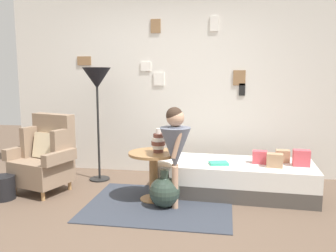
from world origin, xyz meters
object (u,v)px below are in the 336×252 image
person_child (175,144)px  book_on_daybed (219,163)px  daybed (234,178)px  vase_striped (158,142)px  armchair (45,157)px  magazine_basket (3,188)px  floor_lamp (97,83)px  demijohn_near (165,192)px  side_table (153,166)px

person_child → book_on_daybed: size_ratio=5.12×
daybed → vase_striped: vase_striped is taller
armchair → magazine_basket: (-0.35, -0.38, -0.30)m
vase_striped → book_on_daybed: size_ratio=1.28×
vase_striped → person_child: (0.22, -0.18, 0.03)m
armchair → vase_striped: 1.50m
floor_lamp → demijohn_near: (1.08, -0.87, -1.17)m
side_table → demijohn_near: 0.35m
armchair → side_table: armchair is taller
side_table → person_child: (0.28, -0.18, 0.31)m
armchair → person_child: size_ratio=0.86×
book_on_daybed → magazine_basket: book_on_daybed is taller
person_child → magazine_basket: bearing=-177.6°
daybed → floor_lamp: size_ratio=1.24×
vase_striped → floor_lamp: size_ratio=0.18×
armchair → person_child: 1.75m
floor_lamp → person_child: floor_lamp is taller
daybed → floor_lamp: (-1.86, 0.28, 1.15)m
person_child → demijohn_near: 0.56m
side_table → floor_lamp: bearing=144.0°
magazine_basket → book_on_daybed: bearing=11.6°
floor_lamp → person_child: size_ratio=1.39×
side_table → person_child: bearing=-33.1°
armchair → magazine_basket: size_ratio=3.46×
daybed → armchair: bearing=-173.4°
side_table → vase_striped: bearing=-0.3°
vase_striped → book_on_daybed: 0.78m
floor_lamp → book_on_daybed: bearing=-14.1°
side_table → magazine_basket: size_ratio=2.07×
side_table → vase_striped: 0.29m
floor_lamp → book_on_daybed: (1.67, -0.42, -0.94)m
armchair → side_table: 1.42m
book_on_daybed → magazine_basket: bearing=-168.4°
person_child → side_table: bearing=146.9°
book_on_daybed → magazine_basket: 2.59m
vase_striped → person_child: person_child is taller
side_table → book_on_daybed: 0.79m
demijohn_near → magazine_basket: demijohn_near is taller
daybed → demijohn_near: size_ratio=4.49×
daybed → floor_lamp: floor_lamp is taller
daybed → magazine_basket: (-2.71, -0.65, -0.06)m
person_child → demijohn_near: size_ratio=2.61×
daybed → book_on_daybed: 0.32m
person_child → magazine_basket: size_ratio=4.02×
armchair → book_on_daybed: size_ratio=4.41×
floor_lamp → demijohn_near: 1.82m
side_table → floor_lamp: floor_lamp is taller
daybed → floor_lamp: 2.20m
vase_striped → floor_lamp: 1.35m
magazine_basket → person_child: bearing=2.4°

